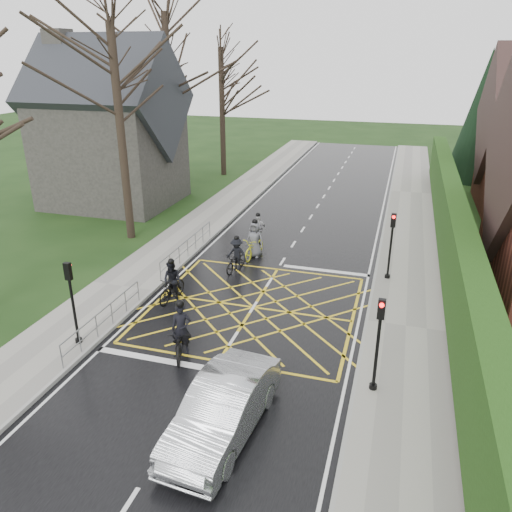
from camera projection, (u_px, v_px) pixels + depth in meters
The scene contains 22 objects.
ground at pixel (253, 307), 20.37m from camera, with size 120.00×120.00×0.00m, color black.
road at pixel (253, 307), 20.37m from camera, with size 9.00×80.00×0.01m, color black.
sidewalk_right at pixel (406, 327), 18.76m from camera, with size 3.00×80.00×0.15m, color gray.
sidewalk_left at pixel (123, 287), 21.93m from camera, with size 3.00×80.00×0.15m, color gray.
stone_wall at pixel (447, 265), 23.51m from camera, with size 0.50×38.00×0.70m, color slate.
hedge at pixel (453, 230), 22.84m from camera, with size 0.90×38.00×2.80m, color #18340E.
conifer at pixel (483, 117), 38.67m from camera, with size 4.60×4.60×10.00m.
church at pixel (109, 130), 32.70m from camera, with size 8.80×7.80×11.00m.
tree_near at pixel (116, 89), 25.05m from camera, with size 9.24×9.24×11.44m.
tree_mid at pixel (168, 69), 32.13m from camera, with size 10.08×10.08×12.48m.
tree_far at pixel (222, 85), 39.58m from camera, with size 8.40×8.40×10.40m.
railing_south at pixel (104, 315), 18.20m from camera, with size 0.05×5.04×1.03m.
railing_north at pixel (187, 244), 24.84m from camera, with size 0.05×6.04×1.03m.
traffic_light_ne at pixel (391, 247), 22.11m from camera, with size 0.24×0.31×3.21m.
traffic_light_se at pixel (377, 346), 14.67m from camera, with size 0.24×0.31×3.21m.
traffic_light_sw at pixel (73, 304), 17.10m from camera, with size 0.24×0.31×3.21m.
cyclist_rear at pixel (181, 337), 17.04m from camera, with size 1.38×2.23×2.04m.
cyclist_back at pixel (172, 285), 20.73m from camera, with size 0.91×1.92×1.87m.
cyclist_mid at pixel (236, 258), 23.62m from camera, with size 1.12×1.87×1.74m.
cyclist_front at pixel (258, 232), 26.92m from camera, with size 1.17×1.77×1.73m.
cyclist_lead at pixel (255, 244), 25.10m from camera, with size 0.99×2.15×2.01m.
car at pixel (223, 409), 13.40m from camera, with size 1.68×4.81×1.58m, color #B6B9BD.
Camera 1 is at (5.26, -17.25, 9.71)m, focal length 35.00 mm.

